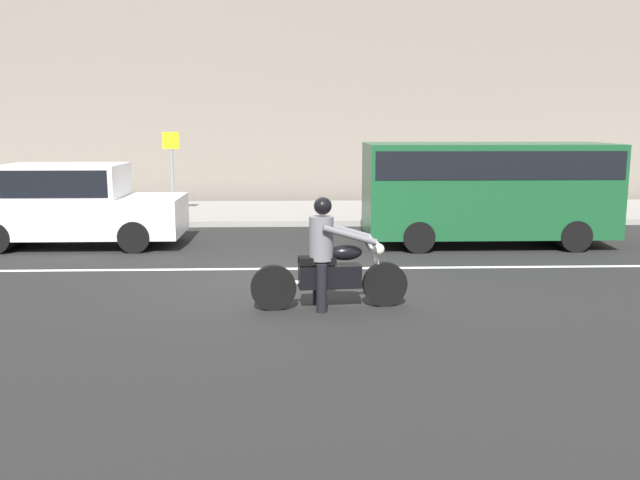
{
  "coord_description": "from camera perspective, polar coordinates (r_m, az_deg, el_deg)",
  "views": [
    {
      "loc": [
        0.28,
        -11.11,
        2.62
      ],
      "look_at": [
        0.64,
        -0.99,
        0.85
      ],
      "focal_mm": 38.57,
      "sensor_mm": 36.0,
      "label": 1
    }
  ],
  "objects": [
    {
      "name": "sidewalk_slab",
      "position": [
        19.29,
        -2.84,
        2.3
      ],
      "size": [
        40.0,
        4.4,
        0.14
      ],
      "primitive_type": "cube",
      "color": "gray",
      "rests_on": "ground_plane"
    },
    {
      "name": "street_sign_post",
      "position": [
        18.73,
        -12.2,
        6.23
      ],
      "size": [
        0.44,
        0.08,
        2.2
      ],
      "color": "gray",
      "rests_on": "sidewalk_slab"
    },
    {
      "name": "motorcycle_with_rider_gray",
      "position": [
        9.62,
        0.75,
        -1.97
      ],
      "size": [
        2.22,
        0.7,
        1.58
      ],
      "color": "black",
      "rests_on": "ground_plane"
    },
    {
      "name": "parked_van_forest_green",
      "position": [
        14.92,
        13.71,
        4.38
      ],
      "size": [
        5.12,
        1.96,
        2.15
      ],
      "color": "#164C28",
      "rests_on": "ground_plane"
    },
    {
      "name": "ground_plane",
      "position": [
        11.42,
        -3.37,
        -3.37
      ],
      "size": [
        80.0,
        80.0,
        0.0
      ],
      "primitive_type": "plane",
      "color": "black"
    },
    {
      "name": "parked_sedan_white",
      "position": [
        15.28,
        -19.9,
        2.78
      ],
      "size": [
        4.42,
        1.82,
        1.72
      ],
      "color": "silver",
      "rests_on": "ground_plane"
    },
    {
      "name": "lane_marking_stripe",
      "position": [
        12.33,
        -6.52,
        -2.4
      ],
      "size": [
        18.0,
        0.14,
        0.01
      ],
      "primitive_type": "cube",
      "color": "silver",
      "rests_on": "ground_plane"
    },
    {
      "name": "building_facade",
      "position": [
        22.68,
        -2.83,
        16.75
      ],
      "size": [
        40.0,
        1.4,
        10.64
      ],
      "primitive_type": "cube",
      "color": "slate",
      "rests_on": "ground_plane"
    }
  ]
}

